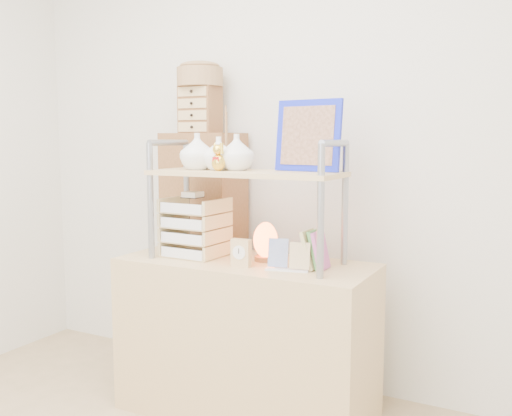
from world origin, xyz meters
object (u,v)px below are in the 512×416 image
at_px(desk, 246,338).
at_px(letter_tray, 194,230).
at_px(salt_lamp, 265,241).
at_px(cabinet, 204,254).

bearing_deg(desk, letter_tray, -177.57).
bearing_deg(desk, salt_lamp, 31.48).
relative_size(cabinet, salt_lamp, 7.37).
relative_size(desk, letter_tray, 3.80).
bearing_deg(cabinet, salt_lamp, -23.71).
distance_m(letter_tray, salt_lamp, 0.37).
bearing_deg(salt_lamp, letter_tray, -170.40).
bearing_deg(letter_tray, cabinet, 116.57).
distance_m(desk, cabinet, 0.67).
xyz_separation_m(desk, letter_tray, (-0.28, -0.01, 0.50)).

